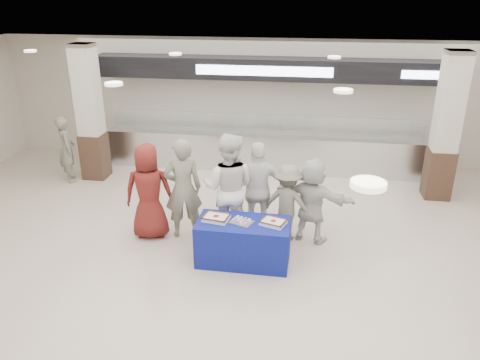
% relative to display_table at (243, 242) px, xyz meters
% --- Properties ---
extents(ground, '(14.00, 14.00, 0.00)m').
position_rel_display_table_xyz_m(ground, '(-0.12, -0.91, -0.38)').
color(ground, beige).
rests_on(ground, ground).
extents(serving_line, '(8.70, 0.85, 2.80)m').
position_rel_display_table_xyz_m(serving_line, '(-0.12, 4.48, 0.78)').
color(serving_line, silver).
rests_on(serving_line, ground).
extents(column_left, '(0.55, 0.55, 3.20)m').
position_rel_display_table_xyz_m(column_left, '(-4.12, 3.29, 1.15)').
color(column_left, '#362218').
rests_on(column_left, ground).
extents(column_right, '(0.55, 0.55, 3.20)m').
position_rel_display_table_xyz_m(column_right, '(3.88, 3.29, 1.15)').
color(column_right, '#362218').
rests_on(column_right, ground).
extents(display_table, '(1.56, 0.80, 0.75)m').
position_rel_display_table_xyz_m(display_table, '(0.00, 0.00, 0.00)').
color(display_table, navy).
rests_on(display_table, ground).
extents(sheet_cake_left, '(0.47, 0.39, 0.09)m').
position_rel_display_table_xyz_m(sheet_cake_left, '(-0.46, 0.02, 0.42)').
color(sheet_cake_left, white).
rests_on(sheet_cake_left, display_table).
extents(sheet_cake_right, '(0.46, 0.41, 0.09)m').
position_rel_display_table_xyz_m(sheet_cake_right, '(0.50, -0.00, 0.42)').
color(sheet_cake_right, white).
rests_on(sheet_cake_right, display_table).
extents(cupcake_tray, '(0.44, 0.39, 0.06)m').
position_rel_display_table_xyz_m(cupcake_tray, '(-0.03, -0.01, 0.40)').
color(cupcake_tray, '#A2A2A7').
rests_on(cupcake_tray, display_table).
extents(civilian_maroon, '(0.98, 0.74, 1.81)m').
position_rel_display_table_xyz_m(civilian_maroon, '(-1.84, 0.64, 0.53)').
color(civilian_maroon, maroon).
rests_on(civilian_maroon, ground).
extents(soldier_a, '(0.81, 0.67, 1.90)m').
position_rel_display_table_xyz_m(soldier_a, '(-1.22, 0.75, 0.58)').
color(soldier_a, '#686B5B').
rests_on(soldier_a, ground).
extents(chef_tall, '(1.04, 0.84, 2.04)m').
position_rel_display_table_xyz_m(chef_tall, '(-0.38, 0.76, 0.64)').
color(chef_tall, white).
rests_on(chef_tall, ground).
extents(chef_short, '(1.16, 0.77, 1.84)m').
position_rel_display_table_xyz_m(chef_short, '(0.14, 0.96, 0.54)').
color(chef_short, white).
rests_on(chef_short, ground).
extents(soldier_b, '(1.05, 0.75, 1.47)m').
position_rel_display_table_xyz_m(soldier_b, '(0.68, 0.89, 0.36)').
color(soldier_b, '#686B5B').
rests_on(soldier_b, ground).
extents(civilian_white, '(1.56, 0.94, 1.60)m').
position_rel_display_table_xyz_m(civilian_white, '(1.12, 0.91, 0.43)').
color(civilian_white, silver).
rests_on(civilian_white, ground).
extents(soldier_bg, '(0.64, 0.70, 1.60)m').
position_rel_display_table_xyz_m(soldier_bg, '(-4.65, 2.95, 0.42)').
color(soldier_bg, '#686B5B').
rests_on(soldier_bg, ground).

